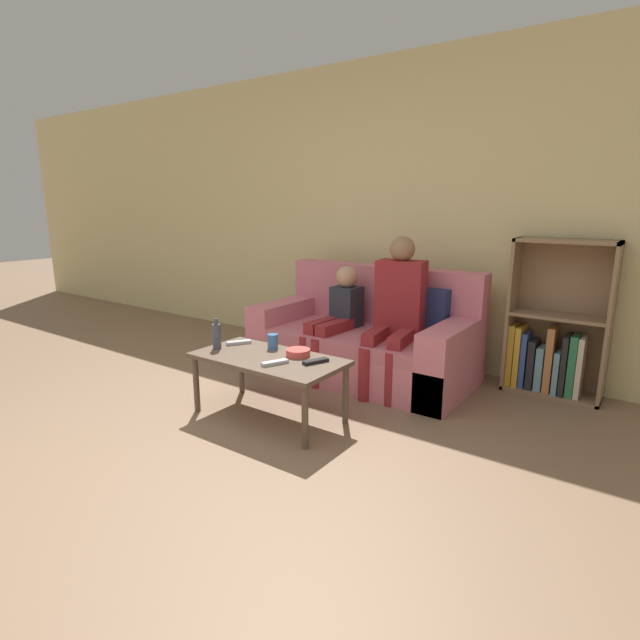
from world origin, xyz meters
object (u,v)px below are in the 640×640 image
object	(u,v)px
bookshelf	(554,336)
coffee_table	(268,363)
cup_near	(273,341)
bottle	(217,336)
couch	(366,342)
tv_remote_1	(275,363)
tv_remote_2	(239,343)
person_adult	(397,305)
tv_remote_0	(316,361)
person_child	(337,315)
snack_bowl	(298,352)

from	to	relation	value
bookshelf	coffee_table	xyz separation A→B (m)	(-1.42, -1.56, -0.06)
cup_near	bottle	size ratio (longest dim) A/B	0.48
couch	cup_near	world-z (taller)	couch
tv_remote_1	tv_remote_2	world-z (taller)	same
person_adult	tv_remote_0	bearing A→B (deg)	-103.30
couch	person_adult	bearing A→B (deg)	-15.12
coffee_table	bookshelf	bearing A→B (deg)	47.61
cup_near	tv_remote_2	xyz separation A→B (m)	(-0.27, -0.05, -0.04)
coffee_table	bottle	size ratio (longest dim) A/B	4.73
tv_remote_0	person_child	bearing A→B (deg)	138.98
bookshelf	bottle	bearing A→B (deg)	-138.61
person_adult	tv_remote_1	world-z (taller)	person_adult
bookshelf	bottle	distance (m)	2.44
bookshelf	bottle	size ratio (longest dim) A/B	5.40
person_child	snack_bowl	world-z (taller)	person_child
tv_remote_1	cup_near	bearing A→B (deg)	156.60
bookshelf	person_child	xyz separation A→B (m)	(-1.52, -0.60, 0.07)
couch	bookshelf	distance (m)	1.41
coffee_table	tv_remote_2	world-z (taller)	tv_remote_2
couch	bookshelf	bearing A→B (deg)	19.26
person_child	tv_remote_0	world-z (taller)	person_child
couch	tv_remote_0	bearing A→B (deg)	-77.19
tv_remote_2	bottle	size ratio (longest dim) A/B	0.80
person_child	tv_remote_2	distance (m)	0.89
person_child	snack_bowl	bearing A→B (deg)	-69.69
person_adult	person_child	bearing A→B (deg)	177.79
bookshelf	tv_remote_2	world-z (taller)	bookshelf
snack_bowl	coffee_table	bearing A→B (deg)	-138.29
tv_remote_0	tv_remote_2	bearing A→B (deg)	-159.53
snack_bowl	bottle	distance (m)	0.59
tv_remote_2	tv_remote_1	bearing A→B (deg)	10.27
cup_near	tv_remote_0	distance (m)	0.43
bookshelf	cup_near	bearing A→B (deg)	-137.39
coffee_table	tv_remote_1	bearing A→B (deg)	-34.12
couch	tv_remote_2	distance (m)	1.10
person_adult	tv_remote_1	size ratio (longest dim) A/B	6.58
coffee_table	tv_remote_2	distance (m)	0.39
person_child	bottle	size ratio (longest dim) A/B	4.21
bookshelf	snack_bowl	size ratio (longest dim) A/B	7.25
tv_remote_1	snack_bowl	xyz separation A→B (m)	(0.01, 0.22, 0.01)
couch	cup_near	distance (m)	0.97
tv_remote_2	bottle	world-z (taller)	bottle
bookshelf	tv_remote_1	world-z (taller)	bookshelf
tv_remote_0	snack_bowl	distance (m)	0.19
cup_near	snack_bowl	world-z (taller)	cup_near
coffee_table	person_child	size ratio (longest dim) A/B	1.12
person_adult	tv_remote_2	bearing A→B (deg)	-138.98
bookshelf	cup_near	xyz separation A→B (m)	(-1.52, -1.40, 0.03)
tv_remote_1	bottle	xyz separation A→B (m)	(-0.55, 0.04, 0.08)
bookshelf	person_child	distance (m)	1.64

